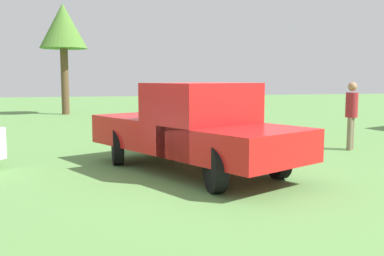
% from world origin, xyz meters
% --- Properties ---
extents(ground_plane, '(80.00, 80.00, 0.00)m').
position_xyz_m(ground_plane, '(0.00, 0.00, 0.00)').
color(ground_plane, '#5B8C47').
extents(pickup_truck, '(5.33, 3.92, 1.83)m').
position_xyz_m(pickup_truck, '(0.57, 0.17, 0.95)').
color(pickup_truck, black).
rests_on(pickup_truck, ground_plane).
extents(person_bystander, '(0.45, 0.45, 1.82)m').
position_xyz_m(person_bystander, '(2.26, -4.59, 1.04)').
color(person_bystander, '#7A6B51').
rests_on(person_bystander, ground_plane).
extents(tree_back_left, '(2.48, 2.48, 5.84)m').
position_xyz_m(tree_back_left, '(16.46, 3.17, 4.56)').
color(tree_back_left, brown).
rests_on(tree_back_left, ground_plane).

